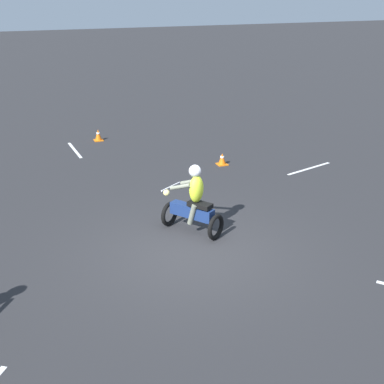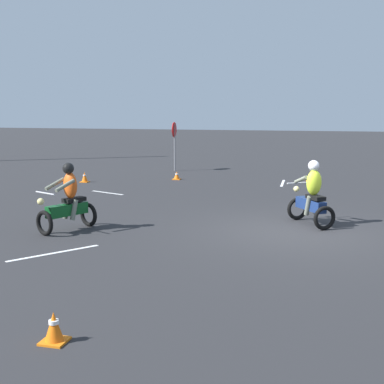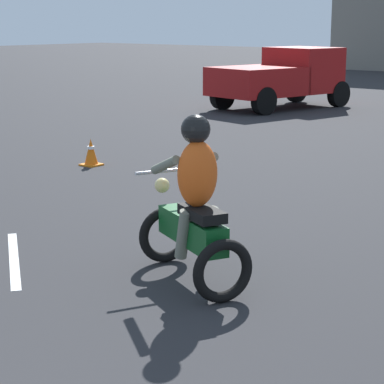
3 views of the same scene
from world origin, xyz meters
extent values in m
torus|color=black|center=(-1.91, 5.59, 0.30)|extent=(0.34, 0.59, 0.60)
torus|color=black|center=(-0.73, 5.04, 0.30)|extent=(0.34, 0.59, 0.60)
cube|color=#0F4C1E|center=(-1.32, 5.32, 0.52)|extent=(1.10, 0.68, 0.28)
cube|color=black|center=(-1.12, 5.22, 0.74)|extent=(0.62, 0.47, 0.10)
cylinder|color=silver|center=(-1.87, 5.57, 1.00)|extent=(0.33, 0.65, 0.04)
sphere|color=#F2E08C|center=(-1.98, 5.62, 0.82)|extent=(0.21, 0.21, 0.16)
ellipsoid|color=#EA5919|center=(-1.21, 5.27, 1.10)|extent=(0.42, 0.48, 0.64)
cylinder|color=slate|center=(-1.40, 5.57, 1.15)|extent=(0.53, 0.31, 0.27)
cylinder|color=slate|center=(-1.57, 5.21, 1.15)|extent=(0.53, 0.31, 0.27)
cylinder|color=slate|center=(-1.17, 5.40, 0.52)|extent=(0.27, 0.21, 0.51)
cylinder|color=slate|center=(-1.29, 5.15, 0.52)|extent=(0.27, 0.21, 0.51)
sphere|color=black|center=(-1.25, 5.28, 1.52)|extent=(0.37, 0.37, 0.28)
cylinder|color=black|center=(-7.66, 19.79, 0.38)|extent=(0.39, 0.79, 0.76)
cylinder|color=black|center=(-9.33, 20.11, 0.38)|extent=(0.39, 0.79, 0.76)
cylinder|color=black|center=(-8.25, 16.74, 0.38)|extent=(0.39, 0.79, 0.76)
cylinder|color=black|center=(-9.92, 17.07, 0.38)|extent=(0.39, 0.79, 0.76)
cube|color=maroon|center=(-8.98, 17.45, 0.83)|extent=(2.32, 2.72, 0.80)
cube|color=maroon|center=(-8.62, 19.31, 1.08)|extent=(2.17, 1.93, 1.30)
cube|color=black|center=(-8.49, 19.95, 1.43)|extent=(1.69, 0.44, 0.56)
cube|color=orange|center=(-6.53, 8.80, 0.01)|extent=(0.32, 0.32, 0.03)
cone|color=orange|center=(-6.53, 8.80, 0.25)|extent=(0.24, 0.24, 0.45)
cylinder|color=white|center=(-6.53, 8.80, 0.32)|extent=(0.13, 0.13, 0.05)
cube|color=silver|center=(-3.23, 4.61, 0.00)|extent=(1.68, 1.26, 0.01)
camera|label=1|loc=(-9.56, 3.77, 5.42)|focal=50.00mm
camera|label=2|loc=(-12.77, -0.87, 2.94)|focal=50.00mm
camera|label=3|loc=(3.15, -0.09, 2.52)|focal=70.00mm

